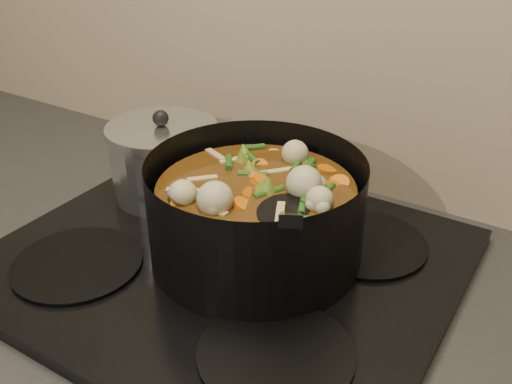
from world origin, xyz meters
The scene contains 3 objects.
stovetop centered at (0.00, 1.93, 0.92)m, with size 0.62×0.54×0.03m.
stockpot centered at (0.04, 1.95, 1.00)m, with size 0.37×0.39×0.22m.
saucepan centered at (-0.19, 2.03, 0.99)m, with size 0.18×0.18×0.15m.
Camera 1 is at (0.39, 1.39, 1.41)m, focal length 40.00 mm.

